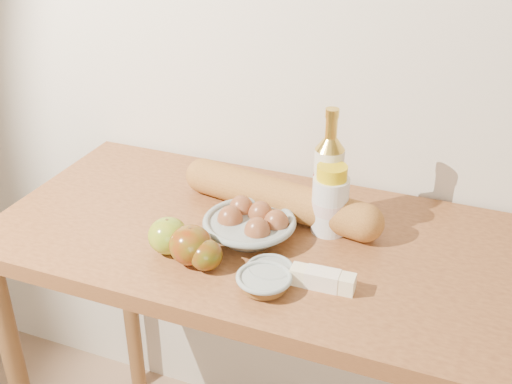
% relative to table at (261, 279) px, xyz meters
% --- Properties ---
extents(back_wall, '(3.50, 0.02, 2.60)m').
position_rel_table_xyz_m(back_wall, '(0.00, 0.33, 0.52)').
color(back_wall, beige).
rests_on(back_wall, ground).
extents(table, '(1.20, 0.60, 0.90)m').
position_rel_table_xyz_m(table, '(0.00, 0.00, 0.00)').
color(table, '#9C5F32').
rests_on(table, ground).
extents(bourbon_bottle, '(0.08, 0.08, 0.27)m').
position_rel_table_xyz_m(bourbon_bottle, '(0.12, 0.11, 0.23)').
color(bourbon_bottle, beige).
rests_on(bourbon_bottle, table).
extents(cream_bottle, '(0.08, 0.08, 0.16)m').
position_rel_table_xyz_m(cream_bottle, '(0.14, 0.07, 0.20)').
color(cream_bottle, silver).
rests_on(cream_bottle, table).
extents(egg_bowl, '(0.26, 0.26, 0.07)m').
position_rel_table_xyz_m(egg_bowl, '(-0.02, -0.02, 0.15)').
color(egg_bowl, gray).
rests_on(egg_bowl, table).
extents(baguette, '(0.52, 0.17, 0.09)m').
position_rel_table_xyz_m(baguette, '(0.01, 0.10, 0.17)').
color(baguette, '#BB7D39').
rests_on(baguette, table).
extents(apple_yellowgreen, '(0.09, 0.09, 0.08)m').
position_rel_table_xyz_m(apple_yellowgreen, '(-0.16, -0.14, 0.16)').
color(apple_yellowgreen, '#A79721').
rests_on(apple_yellowgreen, table).
extents(apple_redgreen_front, '(0.09, 0.09, 0.08)m').
position_rel_table_xyz_m(apple_redgreen_front, '(-0.09, -0.16, 0.16)').
color(apple_redgreen_front, '#8C0708').
rests_on(apple_redgreen_front, table).
extents(apple_redgreen_right, '(0.08, 0.08, 0.06)m').
position_rel_table_xyz_m(apple_redgreen_right, '(-0.06, -0.16, 0.16)').
color(apple_redgreen_right, maroon).
rests_on(apple_redgreen_right, table).
extents(sugar_bowl, '(0.11, 0.11, 0.03)m').
position_rel_table_xyz_m(sugar_bowl, '(0.08, -0.18, 0.14)').
color(sugar_bowl, '#909D98').
rests_on(sugar_bowl, table).
extents(syrup_bowl, '(0.11, 0.11, 0.03)m').
position_rel_table_xyz_m(syrup_bowl, '(0.08, -0.15, 0.14)').
color(syrup_bowl, gray).
rests_on(syrup_bowl, table).
extents(butter_stick, '(0.13, 0.04, 0.04)m').
position_rel_table_xyz_m(butter_stick, '(0.18, -0.14, 0.14)').
color(butter_stick, '#F5EBBE').
rests_on(butter_stick, table).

